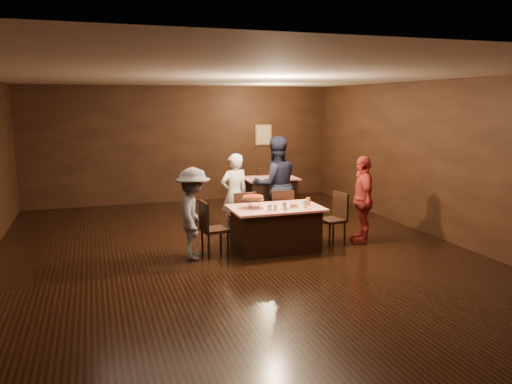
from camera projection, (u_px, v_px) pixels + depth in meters
room at (235, 129)px, 8.20m from camera, size 10.00×10.04×3.02m
main_table at (276, 228)px, 8.80m from camera, size 1.60×1.00×0.77m
back_table at (270, 193)px, 12.20m from camera, size 1.30×0.90×0.77m
chair_far_left at (242, 216)px, 9.36m from camera, size 0.43×0.43×0.95m
chair_far_right at (281, 213)px, 9.61m from camera, size 0.51×0.51×0.95m
chair_end_left at (215, 228)px, 8.45m from camera, size 0.46×0.46×0.95m
chair_end_right at (332, 219)px, 9.12m from camera, size 0.49×0.49×0.95m
chair_back_near at (280, 194)px, 11.53m from camera, size 0.45×0.45×0.95m
chair_back_far at (262, 186)px, 12.75m from camera, size 0.45×0.45×0.95m
diner_white_jacket at (234, 194)px, 9.78m from camera, size 0.65×0.50×1.60m
diner_navy_hoodie at (276, 185)px, 9.90m from camera, size 0.96×0.76×1.92m
diner_grey_knit at (193, 214)px, 8.23m from camera, size 0.76×1.09×1.53m
diner_red_shirt at (362, 199)px, 9.22m from camera, size 0.66×1.02×1.62m
pizza_stand at (253, 198)px, 8.62m from camera, size 0.38×0.38×0.22m
plate_with_slice at (293, 207)px, 8.64m from camera, size 0.25×0.25×0.06m
plate_empty at (301, 203)px, 9.04m from camera, size 0.25×0.25×0.01m
glass_front_left at (285, 206)px, 8.45m from camera, size 0.08×0.08×0.14m
glass_front_right at (305, 204)px, 8.62m from camera, size 0.08×0.08×0.14m
glass_amber at (308, 201)px, 8.86m from camera, size 0.08×0.08×0.14m
condiments at (272, 208)px, 8.40m from camera, size 0.17×0.10×0.09m
napkin_center at (292, 206)px, 8.82m from camera, size 0.19×0.19×0.01m
napkin_left at (269, 208)px, 8.64m from camera, size 0.21×0.21×0.01m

